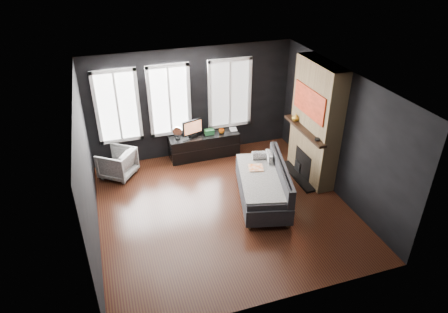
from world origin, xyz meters
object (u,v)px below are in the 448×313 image
object	(u,v)px
monitor	(192,127)
mug	(222,131)
armchair	(117,162)
sofa	(262,183)
media_console	(204,145)
mantel_vase	(296,117)
book	(230,126)

from	to	relation	value
monitor	mug	bearing A→B (deg)	-22.18
mug	armchair	bearing A→B (deg)	-175.05
sofa	mug	world-z (taller)	sofa
media_console	armchair	bearing A→B (deg)	-173.17
armchair	mantel_vase	xyz separation A→B (m)	(4.00, -0.90, 0.95)
mug	book	distance (m)	0.28
armchair	media_console	world-z (taller)	armchair
mug	book	xyz separation A→B (m)	(0.25, 0.10, 0.05)
mug	book	world-z (taller)	book
sofa	book	world-z (taller)	sofa
sofa	book	size ratio (longest dim) A/B	8.42
media_console	book	xyz separation A→B (m)	(0.70, 0.04, 0.42)
media_console	mug	size ratio (longest dim) A/B	12.61
book	mantel_vase	distance (m)	1.79
media_console	mug	world-z (taller)	mug
sofa	book	xyz separation A→B (m)	(0.05, 2.25, 0.28)
sofa	mug	xyz separation A→B (m)	(-0.21, 2.15, 0.23)
monitor	mantel_vase	xyz separation A→B (m)	(2.13, -1.18, 0.47)
sofa	mug	distance (m)	2.17
sofa	monitor	bearing A→B (deg)	126.98
media_console	mug	bearing A→B (deg)	-9.19
media_console	monitor	distance (m)	0.61
monitor	mug	size ratio (longest dim) A/B	4.04
mantel_vase	media_console	bearing A→B (deg)	147.25
sofa	book	distance (m)	2.27
armchair	mantel_vase	distance (m)	4.21
sofa	armchair	bearing A→B (deg)	159.59
sofa	media_console	bearing A→B (deg)	120.45
monitor	mug	world-z (taller)	monitor
armchair	monitor	world-z (taller)	monitor
armchair	monitor	size ratio (longest dim) A/B	1.31
sofa	mantel_vase	bearing A→B (deg)	54.52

